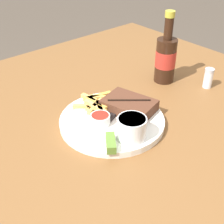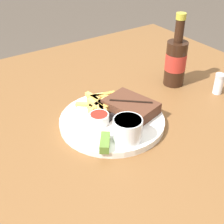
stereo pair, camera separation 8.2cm
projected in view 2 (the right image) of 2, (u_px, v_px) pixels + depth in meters
dining_table at (112, 146)px, 0.88m from camera, size 1.18×1.29×0.78m
dinner_plate at (112, 121)px, 0.84m from camera, size 0.28×0.28×0.02m
steak_portion at (131, 107)px, 0.85m from camera, size 0.16×0.13×0.03m
fries_pile at (100, 103)px, 0.87m from camera, size 0.12×0.12×0.02m
coleslaw_cup at (128, 128)px, 0.74m from camera, size 0.07×0.07×0.06m
dipping_sauce_cup at (100, 119)px, 0.80m from camera, size 0.05×0.05×0.03m
pickle_spear at (105, 142)px, 0.73m from camera, size 0.06×0.05×0.02m
fork_utensil at (90, 110)px, 0.86m from camera, size 0.13×0.06×0.00m
knife_utensil at (118, 112)px, 0.85m from camera, size 0.08×0.16×0.01m
beer_bottle at (176, 61)px, 0.98m from camera, size 0.07×0.07×0.23m
salt_shaker at (219, 84)px, 0.96m from camera, size 0.03×0.03×0.07m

